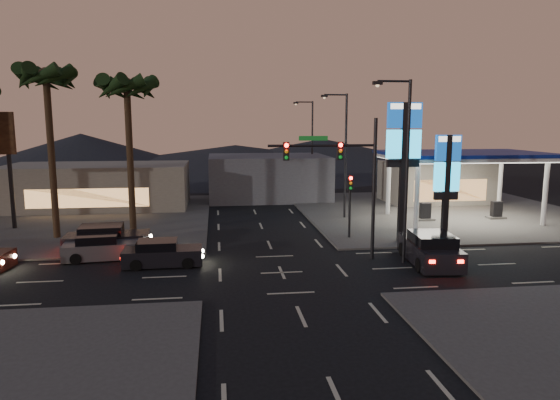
{
  "coord_description": "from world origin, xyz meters",
  "views": [
    {
      "loc": [
        -3.3,
        -24.9,
        7.74
      ],
      "look_at": [
        0.6,
        5.36,
        3.0
      ],
      "focal_mm": 32.0,
      "sensor_mm": 36.0,
      "label": 1
    }
  ],
  "objects": [
    {
      "name": "corner_lot_nw",
      "position": [
        -16.0,
        16.0,
        0.06
      ],
      "size": [
        24.0,
        24.0,
        0.12
      ],
      "primitive_type": "cube",
      "color": "#47443F",
      "rests_on": "ground"
    },
    {
      "name": "streetlight_mid",
      "position": [
        6.79,
        14.0,
        5.72
      ],
      "size": [
        2.14,
        0.25,
        10.0
      ],
      "color": "black",
      "rests_on": "ground"
    },
    {
      "name": "suv_station",
      "position": [
        8.36,
        0.62,
        0.82
      ],
      "size": [
        2.75,
        5.5,
        1.77
      ],
      "color": "black",
      "rests_on": "ground"
    },
    {
      "name": "palm_a",
      "position": [
        -9.0,
        9.5,
        9.43
      ],
      "size": [
        4.41,
        4.41,
        10.86
      ],
      "color": "black",
      "rests_on": "ground"
    },
    {
      "name": "gas_station",
      "position": [
        16.0,
        12.0,
        5.08
      ],
      "size": [
        12.2,
        8.2,
        5.47
      ],
      "color": "silver",
      "rests_on": "ground"
    },
    {
      "name": "traffic_signal_mast",
      "position": [
        3.76,
        1.99,
        5.23
      ],
      "size": [
        6.1,
        0.39,
        8.0
      ],
      "color": "black",
      "rests_on": "ground"
    },
    {
      "name": "streetlight_far",
      "position": [
        6.79,
        28.0,
        5.72
      ],
      "size": [
        2.14,
        0.25,
        10.0
      ],
      "color": "black",
      "rests_on": "ground"
    },
    {
      "name": "palm_b",
      "position": [
        -14.0,
        9.5,
        9.97
      ],
      "size": [
        4.41,
        4.41,
        11.46
      ],
      "color": "black",
      "rests_on": "ground"
    },
    {
      "name": "corner_lot_ne",
      "position": [
        16.0,
        16.0,
        0.06
      ],
      "size": [
        24.0,
        24.0,
        0.12
      ],
      "primitive_type": "cube",
      "color": "#47443F",
      "rests_on": "ground"
    },
    {
      "name": "pylon_sign_tall",
      "position": [
        8.5,
        5.5,
        6.39
      ],
      "size": [
        2.2,
        0.35,
        9.0
      ],
      "color": "black",
      "rests_on": "ground"
    },
    {
      "name": "ground",
      "position": [
        0.0,
        0.0,
        0.0
      ],
      "size": [
        140.0,
        140.0,
        0.0
      ],
      "primitive_type": "plane",
      "color": "black",
      "rests_on": "ground"
    },
    {
      "name": "convenience_store",
      "position": [
        18.0,
        21.0,
        2.0
      ],
      "size": [
        10.0,
        6.0,
        4.0
      ],
      "primitive_type": "cube",
      "color": "#726B5B",
      "rests_on": "ground"
    },
    {
      "name": "building_far_west",
      "position": [
        -14.0,
        22.0,
        2.0
      ],
      "size": [
        16.0,
        8.0,
        4.0
      ],
      "primitive_type": "cube",
      "color": "#726B5B",
      "rests_on": "ground"
    },
    {
      "name": "car_lane_b_mid",
      "position": [
        -9.95,
        5.55,
        0.77
      ],
      "size": [
        5.19,
        2.47,
        1.65
      ],
      "color": "black",
      "rests_on": "ground"
    },
    {
      "name": "car_lane_b_front",
      "position": [
        -9.83,
        3.92,
        0.68
      ],
      "size": [
        4.61,
        2.26,
        1.46
      ],
      "color": "#5A5A5D",
      "rests_on": "ground"
    },
    {
      "name": "building_far_mid",
      "position": [
        2.0,
        26.0,
        2.2
      ],
      "size": [
        12.0,
        9.0,
        4.4
      ],
      "primitive_type": "cube",
      "color": "#4C4C51",
      "rests_on": "ground"
    },
    {
      "name": "car_lane_a_front",
      "position": [
        -6.33,
        2.14,
        0.66
      ],
      "size": [
        4.4,
        1.93,
        1.42
      ],
      "color": "black",
      "rests_on": "ground"
    },
    {
      "name": "streetlight_near",
      "position": [
        6.79,
        1.0,
        5.72
      ],
      "size": [
        2.14,
        0.25,
        10.0
      ],
      "color": "black",
      "rests_on": "ground"
    },
    {
      "name": "pedestal_signal",
      "position": [
        5.5,
        6.98,
        2.92
      ],
      "size": [
        0.32,
        0.39,
        4.3
      ],
      "color": "black",
      "rests_on": "ground"
    },
    {
      "name": "hill_left",
      "position": [
        -25.0,
        60.0,
        3.0
      ],
      "size": [
        40.0,
        40.0,
        6.0
      ],
      "primitive_type": "cone",
      "color": "black",
      "rests_on": "ground"
    },
    {
      "name": "pylon_sign_short",
      "position": [
        11.0,
        4.5,
        4.66
      ],
      "size": [
        1.6,
        0.35,
        7.0
      ],
      "color": "black",
      "rests_on": "ground"
    },
    {
      "name": "hill_right",
      "position": [
        15.0,
        60.0,
        2.5
      ],
      "size": [
        50.0,
        50.0,
        5.0
      ],
      "primitive_type": "cone",
      "color": "black",
      "rests_on": "ground"
    },
    {
      "name": "hill_center",
      "position": [
        0.0,
        60.0,
        2.0
      ],
      "size": [
        60.0,
        60.0,
        4.0
      ],
      "primitive_type": "cone",
      "color": "black",
      "rests_on": "ground"
    }
  ]
}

